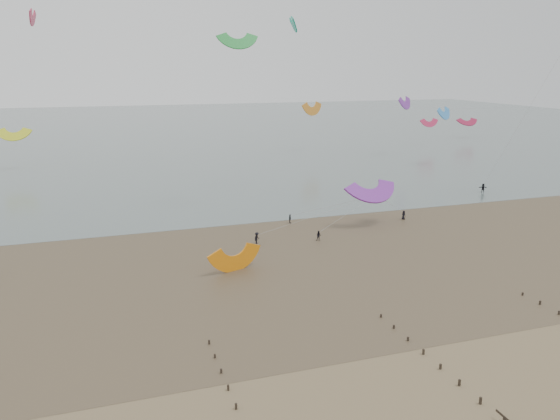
# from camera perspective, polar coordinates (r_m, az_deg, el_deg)

# --- Properties ---
(ground) EXTENTS (500.00, 500.00, 0.00)m
(ground) POSITION_cam_1_polar(r_m,az_deg,el_deg) (47.62, 13.27, -17.54)
(ground) COLOR brown
(ground) RESTS_ON ground
(sea_and_shore) EXTENTS (500.00, 665.00, 0.03)m
(sea_and_shore) POSITION_cam_1_polar(r_m,az_deg,el_deg) (74.94, -3.25, -4.88)
(sea_and_shore) COLOR #475654
(sea_and_shore) RESTS_ON ground
(kitesurfers) EXTENTS (89.27, 20.39, 1.86)m
(kitesurfers) POSITION_cam_1_polar(r_m,az_deg,el_deg) (99.99, 14.35, 0.20)
(kitesurfers) COLOR black
(kitesurfers) RESTS_ON ground
(grounded_kite) EXTENTS (7.68, 6.79, 3.53)m
(grounded_kite) POSITION_cam_1_polar(r_m,az_deg,el_deg) (70.08, -4.67, -6.33)
(grounded_kite) COLOR orange
(grounded_kite) RESTS_ON ground
(kites_airborne) EXTENTS (232.70, 127.39, 40.25)m
(kites_airborne) POSITION_cam_1_polar(r_m,az_deg,el_deg) (127.24, -16.10, 12.12)
(kites_airborne) COLOR purple
(kites_airborne) RESTS_ON ground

